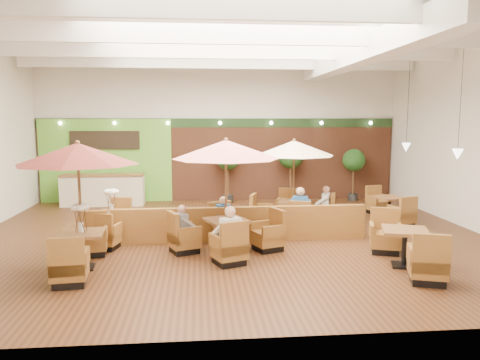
{
  "coord_description": "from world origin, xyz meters",
  "views": [
    {
      "loc": [
        -0.88,
        -12.47,
        3.2
      ],
      "look_at": [
        0.3,
        0.5,
        1.5
      ],
      "focal_mm": 35.0,
      "sensor_mm": 36.0,
      "label": 1
    }
  ],
  "objects": [
    {
      "name": "room",
      "position": [
        0.25,
        1.22,
        3.63
      ],
      "size": [
        14.04,
        14.0,
        5.52
      ],
      "color": "#381E0F",
      "rests_on": "ground"
    },
    {
      "name": "service_counter",
      "position": [
        -4.4,
        5.1,
        0.58
      ],
      "size": [
        3.0,
        0.75,
        1.18
      ],
      "color": "beige",
      "rests_on": "ground"
    },
    {
      "name": "booth_divider",
      "position": [
        0.24,
        -0.51,
        0.46
      ],
      "size": [
        6.67,
        0.28,
        0.92
      ],
      "primitive_type": "cube",
      "rotation": [
        0.0,
        0.0,
        0.01
      ],
      "color": "brown",
      "rests_on": "ground"
    },
    {
      "name": "table_0",
      "position": [
        -3.38,
        -2.45,
        2.09
      ],
      "size": [
        2.56,
        2.75,
        2.77
      ],
      "rotation": [
        0.0,
        0.0,
        0.1
      ],
      "color": "brown",
      "rests_on": "ground"
    },
    {
      "name": "table_1",
      "position": [
        -0.21,
        -1.42,
        1.87
      ],
      "size": [
        2.89,
        2.89,
        2.77
      ],
      "rotation": [
        0.0,
        0.0,
        0.38
      ],
      "color": "brown",
      "rests_on": "ground"
    },
    {
      "name": "table_2",
      "position": [
        1.98,
        1.22,
        1.79
      ],
      "size": [
        2.71,
        2.71,
        2.63
      ],
      "rotation": [
        0.0,
        0.0,
        -0.33
      ],
      "color": "brown",
      "rests_on": "ground"
    },
    {
      "name": "table_3",
      "position": [
        -3.17,
        0.0,
        0.49
      ],
      "size": [
        1.01,
        2.63,
        1.52
      ],
      "rotation": [
        0.0,
        0.0,
        -0.23
      ],
      "color": "brown",
      "rests_on": "ground"
    },
    {
      "name": "table_4",
      "position": [
        3.59,
        -2.93,
        0.4
      ],
      "size": [
        1.19,
        2.97,
        1.05
      ],
      "rotation": [
        0.0,
        0.0,
        -0.32
      ],
      "color": "brown",
      "rests_on": "ground"
    },
    {
      "name": "table_5",
      "position": [
        5.21,
        1.73,
        0.36
      ],
      "size": [
        1.05,
        2.65,
        0.94
      ],
      "rotation": [
        0.0,
        0.0,
        0.29
      ],
      "color": "brown",
      "rests_on": "ground"
    },
    {
      "name": "topiary_0",
      "position": [
        0.27,
        5.3,
        1.66
      ],
      "size": [
        0.96,
        0.96,
        2.23
      ],
      "color": "black",
      "rests_on": "ground"
    },
    {
      "name": "topiary_1",
      "position": [
        2.7,
        5.3,
        1.7
      ],
      "size": [
        0.98,
        0.98,
        2.29
      ],
      "color": "black",
      "rests_on": "ground"
    },
    {
      "name": "topiary_2",
      "position": [
        5.22,
        5.3,
        1.52
      ],
      "size": [
        0.88,
        0.88,
        2.04
      ],
      "color": "black",
      "rests_on": "ground"
    },
    {
      "name": "diner_0",
      "position": [
        -0.21,
        -2.43,
        0.78
      ],
      "size": [
        0.48,
        0.46,
        0.86
      ],
      "rotation": [
        0.0,
        0.0,
        0.43
      ],
      "color": "white",
      "rests_on": "ground"
    },
    {
      "name": "diner_1",
      "position": [
        -0.21,
        -0.41,
        0.73
      ],
      "size": [
        0.39,
        0.35,
        0.72
      ],
      "rotation": [
        0.0,
        0.0,
        3.41
      ],
      "color": "#245AA0",
      "rests_on": "ground"
    },
    {
      "name": "diner_2",
      "position": [
        -1.22,
        -1.42,
        0.73
      ],
      "size": [
        0.37,
        0.4,
        0.71
      ],
      "rotation": [
        0.0,
        0.0,
        5.1
      ],
      "color": "gray",
      "rests_on": "ground"
    },
    {
      "name": "diner_3",
      "position": [
        1.98,
        0.26,
        0.78
      ],
      "size": [
        0.46,
        0.41,
        0.85
      ],
      "rotation": [
        0.0,
        0.0,
        -0.25
      ],
      "color": "#245AA0",
      "rests_on": "ground"
    },
    {
      "name": "diner_4",
      "position": [
        2.94,
        1.22,
        0.73
      ],
      "size": [
        0.39,
        0.41,
        0.74
      ],
      "rotation": [
        0.0,
        0.0,
        1.16
      ],
      "color": "white",
      "rests_on": "ground"
    }
  ]
}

